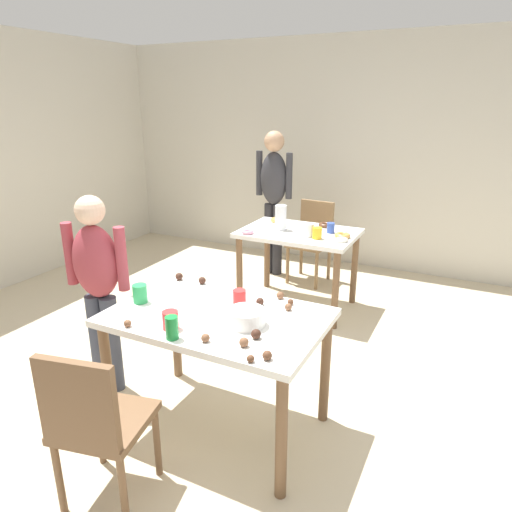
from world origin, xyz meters
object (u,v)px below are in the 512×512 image
Objects in this scene: pitcher_far at (281,217)px; soda_can at (172,328)px; chair_near_table at (95,420)px; chair_far_table at (312,236)px; person_adult_far at (274,190)px; mixing_bowl at (246,317)px; dining_table_near at (217,330)px; person_girl_near at (98,280)px; dining_table_far at (299,243)px.

soda_can is at bearing -80.87° from pitcher_far.
pitcher_far is at bearing 94.48° from chair_near_table.
person_adult_far is at bearing -178.64° from chair_far_table.
person_adult_far is at bearing 111.46° from mixing_bowl.
person_girl_near reaches higher than dining_table_near.
pitcher_far is (0.49, 1.83, 0.07)m from person_girl_near.
dining_table_far is 2.21m from soda_can.
chair_near_table is 2.63m from pitcher_far.
person_adult_far is (-0.47, -0.01, 0.47)m from chair_far_table.
person_adult_far is at bearing 107.60° from dining_table_near.
chair_near_table is at bearing -48.00° from person_girl_near.
dining_table_far is at bearing 103.11° from mixing_bowl.
dining_table_far is at bearing -80.71° from chair_far_table.
chair_near_table reaches higher than dining_table_far.
chair_far_table reaches higher than dining_table_far.
person_adult_far reaches higher than dining_table_far.
chair_near_table is (0.03, -2.62, -0.14)m from dining_table_far.
mixing_bowl is at bearing -76.89° from dining_table_far.
chair_near_table is 7.13× the size of soda_can.
mixing_bowl reaches higher than dining_table_far.
dining_table_far is at bearing 70.40° from person_girl_near.
dining_table_near is 0.90× the size of person_girl_near.
person_girl_near reaches higher than mixing_bowl.
soda_can reaches higher than mixing_bowl.
dining_table_far is 0.98m from person_adult_far.
person_adult_far is at bearing 100.39° from chair_near_table.
chair_near_table is 1.07m from person_girl_near.
chair_far_table is (-0.15, 3.34, 0.00)m from chair_near_table.
person_girl_near is 6.61× the size of mixing_bowl.
chair_far_table is at bearing 92.50° from chair_near_table.
chair_far_table is at bearing 102.06° from mixing_bowl.
pitcher_far reaches higher than chair_near_table.
person_girl_near is 1.90m from pitcher_far.
pitcher_far is (0.41, -0.74, -0.10)m from person_adult_far.
mixing_bowl is at bearing -71.75° from pitcher_far.
chair_near_table is 3.35m from chair_far_table.
person_adult_far is 7.80× the size of mixing_bowl.
chair_near_table is 3.42m from person_adult_far.
pitcher_far is (-0.20, 2.60, 0.37)m from chair_near_table.
mixing_bowl is 1.68× the size of soda_can.
dining_table_near is at bearing 75.24° from chair_near_table.
person_adult_far is at bearing 118.98° from pitcher_far.
person_adult_far is (-0.58, 0.71, 0.33)m from dining_table_far.
mixing_bowl is (1.02, -2.61, -0.17)m from person_adult_far.
person_girl_near is (-0.89, -0.00, 0.15)m from dining_table_near.
dining_table_near is at bearing -77.49° from pitcher_far.
soda_can is at bearing -99.33° from dining_table_near.
chair_near_table and chair_far_table have the same top height.
chair_far_table is 0.66m from person_adult_far.
person_adult_far reaches higher than mixing_bowl.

